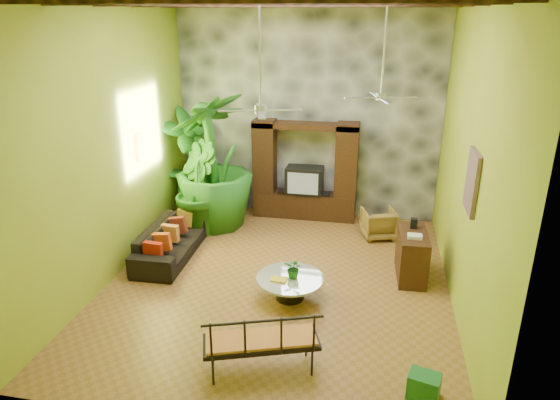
% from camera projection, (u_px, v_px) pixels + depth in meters
% --- Properties ---
extents(ground, '(7.00, 7.00, 0.00)m').
position_uv_depth(ground, '(279.00, 281.00, 9.07)').
color(ground, brown).
rests_on(ground, ground).
extents(back_wall, '(6.00, 0.02, 5.00)m').
position_uv_depth(back_wall, '(308.00, 109.00, 11.40)').
color(back_wall, olive).
rests_on(back_wall, ground).
extents(left_wall, '(0.02, 7.00, 5.00)m').
position_uv_depth(left_wall, '(110.00, 139.00, 8.72)').
color(left_wall, olive).
rests_on(left_wall, ground).
extents(right_wall, '(0.02, 7.00, 5.00)m').
position_uv_depth(right_wall, '(470.00, 157.00, 7.65)').
color(right_wall, olive).
rests_on(right_wall, ground).
extents(stone_accent_wall, '(5.98, 0.10, 4.98)m').
position_uv_depth(stone_accent_wall, '(308.00, 110.00, 11.34)').
color(stone_accent_wall, '#34363C').
rests_on(stone_accent_wall, ground).
extents(entertainment_center, '(2.40, 0.55, 2.30)m').
position_uv_depth(entertainment_center, '(305.00, 178.00, 11.61)').
color(entertainment_center, black).
rests_on(entertainment_center, ground).
extents(ceiling_fan_front, '(1.28, 1.28, 1.86)m').
position_uv_depth(ceiling_fan_front, '(260.00, 96.00, 7.53)').
color(ceiling_fan_front, '#B7B8BC').
rests_on(ceiling_fan_front, ceiling).
extents(ceiling_fan_back, '(1.28, 1.28, 1.86)m').
position_uv_depth(ceiling_fan_back, '(382.00, 85.00, 8.68)').
color(ceiling_fan_back, '#B7B8BC').
rests_on(ceiling_fan_back, ceiling).
extents(wall_art_mask, '(0.06, 0.32, 0.55)m').
position_uv_depth(wall_art_mask, '(140.00, 147.00, 9.77)').
color(wall_art_mask, yellow).
rests_on(wall_art_mask, left_wall).
extents(wall_art_painting, '(0.06, 0.70, 0.90)m').
position_uv_depth(wall_art_painting, '(472.00, 182.00, 7.17)').
color(wall_art_painting, navy).
rests_on(wall_art_painting, right_wall).
extents(sofa, '(0.92, 2.23, 0.65)m').
position_uv_depth(sofa, '(171.00, 241.00, 9.90)').
color(sofa, black).
rests_on(sofa, ground).
extents(wicker_armchair, '(0.84, 0.85, 0.63)m').
position_uv_depth(wicker_armchair, '(379.00, 223.00, 10.76)').
color(wicker_armchair, olive).
rests_on(wicker_armchair, ground).
extents(tall_plant_a, '(1.55, 1.66, 2.61)m').
position_uv_depth(tall_plant_a, '(191.00, 164.00, 11.45)').
color(tall_plant_a, '#1B5F19').
rests_on(tall_plant_a, ground).
extents(tall_plant_b, '(1.27, 1.38, 2.02)m').
position_uv_depth(tall_plant_b, '(196.00, 189.00, 10.77)').
color(tall_plant_b, '#206019').
rests_on(tall_plant_b, ground).
extents(tall_plant_c, '(2.28, 2.28, 3.03)m').
position_uv_depth(tall_plant_c, '(214.00, 161.00, 10.93)').
color(tall_plant_c, '#226A1B').
rests_on(tall_plant_c, ground).
extents(coffee_table, '(1.14, 1.14, 0.40)m').
position_uv_depth(coffee_table, '(290.00, 285.00, 8.45)').
color(coffee_table, black).
rests_on(coffee_table, ground).
extents(centerpiece_plant, '(0.38, 0.36, 0.34)m').
position_uv_depth(centerpiece_plant, '(294.00, 268.00, 8.34)').
color(centerpiece_plant, '#20671B').
rests_on(centerpiece_plant, coffee_table).
extents(yellow_tray, '(0.28, 0.21, 0.03)m').
position_uv_depth(yellow_tray, '(279.00, 279.00, 8.31)').
color(yellow_tray, gold).
rests_on(yellow_tray, coffee_table).
extents(iron_bench, '(1.63, 1.04, 0.57)m').
position_uv_depth(iron_bench, '(260.00, 340.00, 6.58)').
color(iron_bench, black).
rests_on(iron_bench, ground).
extents(side_console, '(0.54, 1.11, 0.87)m').
position_uv_depth(side_console, '(412.00, 255.00, 9.09)').
color(side_console, '#3E2113').
rests_on(side_console, ground).
extents(green_bin, '(0.45, 0.38, 0.34)m').
position_uv_depth(green_bin, '(424.00, 386.00, 6.29)').
color(green_bin, '#1D6C37').
rests_on(green_bin, ground).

